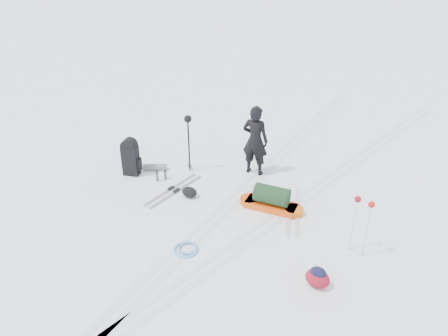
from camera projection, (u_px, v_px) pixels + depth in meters
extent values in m
plane|color=white|center=(228.00, 206.00, 10.04)|extent=(200.00, 200.00, 0.00)
ellipsoid|color=white|center=(113.00, 146.00, 103.75)|extent=(143.00, 121.00, 93.50)
cube|color=silver|center=(224.00, 204.00, 10.10)|extent=(1.40, 17.97, 0.01)
cube|color=silver|center=(232.00, 207.00, 9.98)|extent=(1.40, 17.97, 0.01)
cube|color=silver|center=(316.00, 185.00, 10.85)|extent=(2.09, 13.88, 0.01)
cube|color=silver|center=(325.00, 188.00, 10.73)|extent=(2.09, 13.88, 0.01)
imported|color=black|center=(255.00, 140.00, 10.96)|extent=(0.74, 0.55, 1.85)
cube|color=#EC4B0D|center=(271.00, 206.00, 9.92)|extent=(1.23, 0.69, 0.15)
cylinder|color=#DC600C|center=(294.00, 211.00, 9.73)|extent=(0.50, 0.50, 0.15)
cylinder|color=#E94C0D|center=(249.00, 200.00, 10.10)|extent=(0.50, 0.50, 0.15)
cylinder|color=black|center=(272.00, 195.00, 9.78)|extent=(0.84, 0.56, 0.43)
cube|color=black|center=(131.00, 160.00, 11.15)|extent=(0.47, 0.41, 0.79)
cylinder|color=black|center=(129.00, 146.00, 10.95)|extent=(0.46, 0.39, 0.38)
cube|color=black|center=(139.00, 165.00, 11.18)|extent=(0.16, 0.22, 0.34)
cylinder|color=slate|center=(155.00, 167.00, 11.49)|extent=(0.60, 0.51, 0.17)
cylinder|color=black|center=(188.00, 145.00, 11.22)|extent=(0.03, 0.03, 1.43)
cylinder|color=black|center=(189.00, 146.00, 11.14)|extent=(0.03, 0.03, 1.43)
torus|color=black|center=(189.00, 165.00, 11.51)|extent=(0.13, 0.13, 0.01)
torus|color=black|center=(190.00, 167.00, 11.43)|extent=(0.13, 0.13, 0.01)
sphere|color=black|center=(188.00, 119.00, 10.82)|extent=(0.19, 0.19, 0.19)
cylinder|color=silver|center=(353.00, 225.00, 8.41)|extent=(0.02, 0.02, 1.17)
cylinder|color=silver|center=(366.00, 231.00, 8.25)|extent=(0.02, 0.02, 1.17)
torus|color=#B0B2B8|center=(350.00, 246.00, 8.65)|extent=(0.09, 0.09, 0.01)
torus|color=#A2A4A9|center=(362.00, 252.00, 8.49)|extent=(0.09, 0.09, 0.01)
sphere|color=maroon|center=(358.00, 199.00, 8.12)|extent=(0.13, 0.13, 0.13)
sphere|color=maroon|center=(372.00, 205.00, 7.96)|extent=(0.13, 0.13, 0.13)
cube|color=gray|center=(177.00, 191.00, 10.57)|extent=(0.15, 1.82, 0.02)
cube|color=#9C9EA5|center=(171.00, 189.00, 10.66)|extent=(0.15, 1.82, 0.02)
cube|color=black|center=(176.00, 190.00, 10.55)|extent=(0.08, 0.18, 0.05)
cube|color=black|center=(171.00, 188.00, 10.65)|extent=(0.08, 0.18, 0.05)
cube|color=silver|center=(289.00, 210.00, 9.88)|extent=(0.95, 1.84, 0.02)
cube|color=#B9BBBF|center=(297.00, 211.00, 9.85)|extent=(0.95, 1.84, 0.02)
cube|color=black|center=(289.00, 209.00, 9.86)|extent=(0.16, 0.21, 0.06)
cube|color=black|center=(298.00, 209.00, 9.84)|extent=(0.16, 0.21, 0.06)
torus|color=#5AB5DB|center=(186.00, 249.00, 8.64)|extent=(0.53, 0.53, 0.05)
torus|color=#578DD5|center=(188.00, 248.00, 8.66)|extent=(0.42, 0.42, 0.05)
ellipsoid|color=maroon|center=(317.00, 278.00, 7.74)|extent=(0.53, 0.45, 0.33)
ellipsoid|color=black|center=(318.00, 272.00, 7.67)|extent=(0.34, 0.30, 0.16)
cylinder|color=#515458|center=(157.00, 177.00, 10.97)|extent=(0.08, 0.08, 0.25)
cylinder|color=#525559|center=(165.00, 175.00, 11.05)|extent=(0.08, 0.08, 0.23)
cylinder|color=black|center=(157.00, 172.00, 10.90)|extent=(0.07, 0.07, 0.03)
cylinder|color=black|center=(165.00, 171.00, 10.99)|extent=(0.07, 0.07, 0.03)
ellipsoid|color=black|center=(189.00, 192.00, 10.33)|extent=(0.47, 0.42, 0.24)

